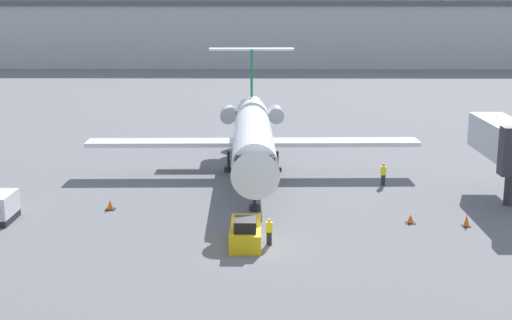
# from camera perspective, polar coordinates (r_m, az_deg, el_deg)

# --- Properties ---
(ground_plane) EXTENTS (600.00, 600.00, 0.00)m
(ground_plane) POSITION_cam_1_polar(r_m,az_deg,el_deg) (43.45, -0.10, -6.97)
(ground_plane) COLOR slate
(terminal_building) EXTENTS (180.00, 16.80, 14.49)m
(terminal_building) POSITION_cam_1_polar(r_m,az_deg,el_deg) (161.07, 0.35, 10.11)
(terminal_building) COLOR #B2B2B7
(terminal_building) RESTS_ON ground
(airplane_main) EXTENTS (28.33, 28.29, 9.87)m
(airplane_main) POSITION_cam_1_polar(r_m,az_deg,el_deg) (60.31, -0.24, 2.03)
(airplane_main) COLOR white
(airplane_main) RESTS_ON ground
(pushback_tug) EXTENTS (1.88, 4.75, 1.83)m
(pushback_tug) POSITION_cam_1_polar(r_m,az_deg,el_deg) (43.95, -0.83, -5.79)
(pushback_tug) COLOR yellow
(pushback_tug) RESTS_ON ground
(worker_near_tug) EXTENTS (0.40, 0.24, 1.70)m
(worker_near_tug) POSITION_cam_1_polar(r_m,az_deg,el_deg) (43.51, 1.06, -5.71)
(worker_near_tug) COLOR #232838
(worker_near_tug) RESTS_ON ground
(worker_by_wing) EXTENTS (0.40, 0.25, 1.80)m
(worker_by_wing) POSITION_cam_1_polar(r_m,az_deg,el_deg) (58.13, 10.15, -1.10)
(worker_by_wing) COLOR #232838
(worker_by_wing) RESTS_ON ground
(traffic_cone_left) EXTENTS (0.69, 0.69, 0.73)m
(traffic_cone_left) POSITION_cam_1_polar(r_m,az_deg,el_deg) (51.86, -11.59, -3.54)
(traffic_cone_left) COLOR black
(traffic_cone_left) RESTS_ON ground
(traffic_cone_right) EXTENTS (0.63, 0.63, 0.59)m
(traffic_cone_right) POSITION_cam_1_polar(r_m,az_deg,el_deg) (48.95, 12.26, -4.63)
(traffic_cone_right) COLOR black
(traffic_cone_right) RESTS_ON ground
(traffic_cone_mid) EXTENTS (0.54, 0.54, 0.81)m
(traffic_cone_mid) POSITION_cam_1_polar(r_m,az_deg,el_deg) (49.14, 16.49, -4.68)
(traffic_cone_mid) COLOR black
(traffic_cone_mid) RESTS_ON ground
(jet_bridge) EXTENTS (3.20, 9.58, 6.19)m
(jet_bridge) POSITION_cam_1_polar(r_m,az_deg,el_deg) (55.63, 19.31, 1.43)
(jet_bridge) COLOR #2D2D33
(jet_bridge) RESTS_ON ground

